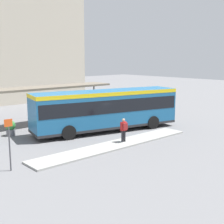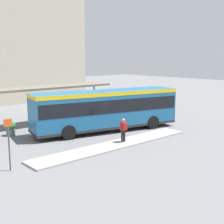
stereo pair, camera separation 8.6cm
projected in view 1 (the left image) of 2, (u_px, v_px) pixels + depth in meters
name	position (u px, v px, depth m)	size (l,w,h in m)	color
ground_plane	(107.00, 131.00, 25.61)	(120.00, 120.00, 0.00)	slate
curb_island	(116.00, 145.00, 21.24)	(12.88, 1.80, 0.12)	#9E9E99
city_bus	(107.00, 108.00, 25.28)	(12.42, 5.34, 3.30)	#1E6093
pedestrian_waiting	(124.00, 129.00, 21.62)	(0.44, 0.48, 1.66)	#232328
bicycle_black	(156.00, 110.00, 33.79)	(0.48, 1.56, 0.68)	black
bicycle_blue	(152.00, 108.00, 34.58)	(0.48, 1.54, 0.67)	black
station_shelter	(44.00, 88.00, 27.83)	(13.40, 2.59, 3.36)	#706656
potted_planter_near_shelter	(11.00, 128.00, 23.88)	(0.77, 0.77, 1.18)	slate
potted_planter_far_side	(70.00, 118.00, 27.27)	(1.02, 1.02, 1.40)	slate
platform_sign	(9.00, 142.00, 16.31)	(0.44, 0.08, 2.80)	#4C4C51
station_building	(1.00, 36.00, 44.28)	(18.78, 14.25, 17.78)	#BCB29E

